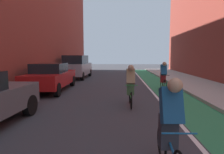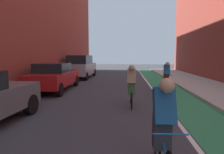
% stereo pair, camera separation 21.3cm
% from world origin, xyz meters
% --- Properties ---
extents(ground_plane, '(80.07, 80.07, 0.00)m').
position_xyz_m(ground_plane, '(0.00, 14.20, 0.00)').
color(ground_plane, '#38383D').
extents(bike_lane_paint, '(1.60, 36.39, 0.00)m').
position_xyz_m(bike_lane_paint, '(3.35, 16.20, 0.00)').
color(bike_lane_paint, '#2D8451').
rests_on(bike_lane_paint, ground).
extents(lane_divider_stripe, '(0.12, 36.39, 0.00)m').
position_xyz_m(lane_divider_stripe, '(2.45, 16.20, 0.00)').
color(lane_divider_stripe, white).
rests_on(lane_divider_stripe, ground).
extents(parked_sedan_red, '(1.97, 4.55, 1.53)m').
position_xyz_m(parked_sedan_red, '(-3.10, 17.34, 0.79)').
color(parked_sedan_red, red).
rests_on(parked_sedan_red, ground).
extents(parked_suv_silver, '(1.99, 4.62, 1.98)m').
position_xyz_m(parked_suv_silver, '(-3.10, 23.70, 1.02)').
color(parked_suv_silver, '#9EA0A8').
rests_on(parked_suv_silver, ground).
extents(cyclist_mid, '(0.48, 1.70, 1.60)m').
position_xyz_m(cyclist_mid, '(1.55, 9.70, 0.85)').
color(cyclist_mid, black).
rests_on(cyclist_mid, ground).
extents(cyclist_trailing, '(0.48, 1.68, 1.60)m').
position_xyz_m(cyclist_trailing, '(1.14, 14.18, 0.81)').
color(cyclist_trailing, black).
rests_on(cyclist_trailing, ground).
extents(cyclist_far, '(0.48, 1.70, 1.61)m').
position_xyz_m(cyclist_far, '(3.18, 17.94, 0.81)').
color(cyclist_far, black).
rests_on(cyclist_far, ground).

